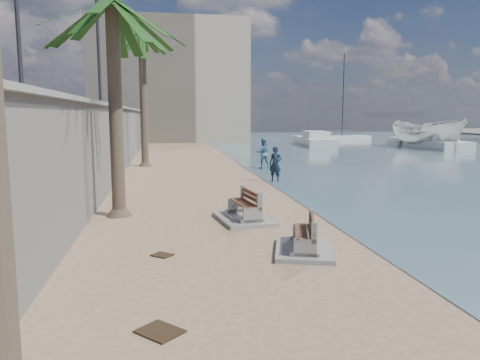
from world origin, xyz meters
TOP-DOWN VIEW (x-y plane):
  - ground_plane at (0.00, 0.00)m, footprint 140.00×140.00m
  - seawall at (-5.20, 20.00)m, footprint 0.45×70.00m
  - wall_cap at (-5.20, 20.00)m, footprint 0.80×70.00m
  - end_building at (-2.00, 52.00)m, footprint 18.00×12.00m
  - bench_near at (0.41, 3.36)m, footprint 1.73×2.15m
  - bench_far at (-0.42, 6.75)m, footprint 1.72×2.29m
  - palm_mid at (-4.17, 8.06)m, footprint 5.00×5.00m
  - palm_back at (-3.93, 22.55)m, footprint 5.00×5.00m
  - streetlight at (-5.10, 12.00)m, footprint 0.28×0.28m
  - person_a at (2.42, 14.64)m, footprint 0.83×0.78m
  - person_b at (3.00, 20.17)m, footprint 1.04×0.85m
  - boat_cruiser at (21.83, 34.20)m, footprint 3.92×3.98m
  - yacht_near at (22.34, 35.11)m, footprint 3.00×10.61m
  - yacht_far at (12.71, 40.45)m, footprint 3.82×9.97m
  - sailboat_west at (18.79, 48.03)m, footprint 7.65×3.48m
  - debris_b at (-2.84, -0.20)m, footprint 0.79×0.79m
  - debris_c at (-4.18, 8.21)m, footprint 0.63×0.79m
  - debris_d at (-2.82, 3.59)m, footprint 0.56×0.54m

SIDE VIEW (x-z plane):
  - ground_plane at x=0.00m, z-range 0.00..0.00m
  - debris_b at x=-2.84m, z-range 0.00..0.03m
  - debris_c at x=-4.18m, z-range 0.00..0.03m
  - debris_d at x=-2.82m, z-range 0.00..0.03m
  - sailboat_west at x=18.79m, z-range -4.96..5.61m
  - bench_near at x=0.41m, z-range -0.05..0.74m
  - yacht_near at x=22.34m, z-range -0.40..1.10m
  - yacht_far at x=12.71m, z-range -0.40..1.10m
  - bench_far at x=-0.42m, z-range -0.06..0.82m
  - person_a at x=2.42m, z-range 0.00..1.92m
  - person_b at x=3.00m, z-range 0.00..1.99m
  - boat_cruiser at x=21.83m, z-range -0.40..3.27m
  - seawall at x=-5.20m, z-range 0.00..3.50m
  - wall_cap at x=-5.20m, z-range 3.49..3.61m
  - palm_mid at x=-4.17m, z-range 2.72..10.11m
  - streetlight at x=-5.10m, z-range 4.08..9.21m
  - end_building at x=-2.00m, z-range 0.00..14.00m
  - palm_back at x=-3.93m, z-range 3.40..12.25m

